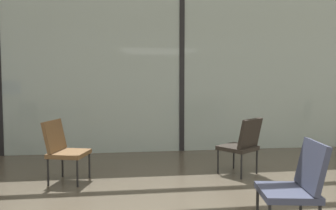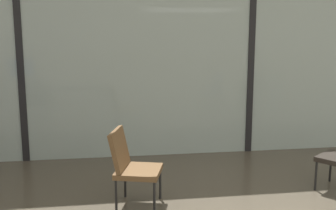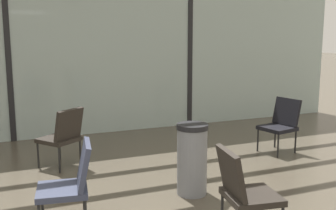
% 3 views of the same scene
% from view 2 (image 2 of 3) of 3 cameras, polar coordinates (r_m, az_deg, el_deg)
% --- Properties ---
extents(glass_curtain_wall, '(14.00, 0.08, 3.46)m').
position_cam_2_polar(glass_curtain_wall, '(6.61, 11.52, 8.30)').
color(glass_curtain_wall, '#A3B7B2').
rests_on(glass_curtain_wall, ground).
extents(window_mullion_0, '(0.10, 0.12, 3.46)m').
position_cam_2_polar(window_mullion_0, '(6.35, -20.07, 7.80)').
color(window_mullion_0, black).
rests_on(window_mullion_0, ground).
extents(window_mullion_1, '(0.10, 0.12, 3.46)m').
position_cam_2_polar(window_mullion_1, '(6.61, 11.52, 8.30)').
color(window_mullion_1, black).
rests_on(window_mullion_1, ground).
extents(parked_airplane, '(13.29, 3.94, 3.94)m').
position_cam_2_polar(parked_airplane, '(12.62, 3.56, 10.46)').
color(parked_airplane, silver).
rests_on(parked_airplane, ground).
extents(lounge_chair_6, '(0.64, 0.61, 0.87)m').
position_cam_2_polar(lounge_chair_6, '(4.59, -5.23, -8.10)').
color(lounge_chair_6, brown).
rests_on(lounge_chair_6, ground).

